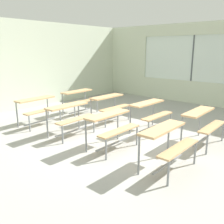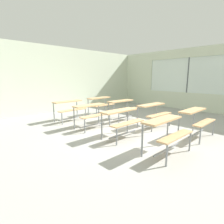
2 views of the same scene
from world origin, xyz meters
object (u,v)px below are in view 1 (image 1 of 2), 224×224
at_px(desk_bench_r0c0, 168,138).
at_px(desk_bench_r0c1, 203,119).
at_px(desk_bench_r3c0, 38,105).
at_px(desk_bench_r1c0, 112,123).
at_px(desk_bench_r3c1, 79,97).
at_px(desk_bench_r2c0, 70,113).
at_px(desk_bench_r2c1, 110,103).
at_px(desk_bench_r1c1, 150,110).

relative_size(desk_bench_r0c0, desk_bench_r0c1, 0.99).
distance_m(desk_bench_r0c1, desk_bench_r3c0, 4.25).
xyz_separation_m(desk_bench_r1c0, desk_bench_r3c1, (1.51, 2.68, 0.00)).
bearing_deg(desk_bench_r3c0, desk_bench_r1c0, -91.15).
height_order(desk_bench_r2c0, desk_bench_r2c1, same).
xyz_separation_m(desk_bench_r1c0, desk_bench_r2c1, (1.47, 1.35, 0.00)).
bearing_deg(desk_bench_r2c0, desk_bench_r3c0, 90.51).
bearing_deg(desk_bench_r0c0, desk_bench_r2c0, 89.25).
height_order(desk_bench_r0c1, desk_bench_r2c1, same).
relative_size(desk_bench_r1c0, desk_bench_r3c1, 0.99).
relative_size(desk_bench_r0c1, desk_bench_r2c0, 0.99).
distance_m(desk_bench_r1c0, desk_bench_r2c1, 1.99).
distance_m(desk_bench_r2c1, desk_bench_r3c1, 1.34).
height_order(desk_bench_r1c0, desk_bench_r2c1, same).
xyz_separation_m(desk_bench_r0c0, desk_bench_r3c1, (1.57, 4.02, 0.00)).
height_order(desk_bench_r2c1, desk_bench_r3c0, same).
relative_size(desk_bench_r1c1, desk_bench_r2c0, 1.01).
distance_m(desk_bench_r1c1, desk_bench_r3c1, 2.68).
bearing_deg(desk_bench_r3c1, desk_bench_r2c0, -139.84).
xyz_separation_m(desk_bench_r1c1, desk_bench_r2c0, (-1.53, 1.29, 0.00)).
relative_size(desk_bench_r3c0, desk_bench_r3c1, 1.01).
relative_size(desk_bench_r1c1, desk_bench_r3c1, 1.00).
relative_size(desk_bench_r1c0, desk_bench_r2c1, 0.99).
xyz_separation_m(desk_bench_r1c0, desk_bench_r3c0, (-0.07, 2.61, 0.00)).
height_order(desk_bench_r1c1, desk_bench_r3c1, same).
bearing_deg(desk_bench_r1c1, desk_bench_r1c0, -177.79).
distance_m(desk_bench_r1c0, desk_bench_r2c0, 1.30).
distance_m(desk_bench_r1c0, desk_bench_r1c1, 1.51).
bearing_deg(desk_bench_r2c1, desk_bench_r0c1, -88.29).
height_order(desk_bench_r0c0, desk_bench_r1c0, same).
bearing_deg(desk_bench_r3c0, desk_bench_r0c0, -92.54).
bearing_deg(desk_bench_r0c1, desk_bench_r3c0, 110.97).
xyz_separation_m(desk_bench_r0c0, desk_bench_r1c0, (0.06, 1.34, 0.00)).
xyz_separation_m(desk_bench_r1c0, desk_bench_r2c0, (-0.03, 1.30, 0.00)).
height_order(desk_bench_r1c0, desk_bench_r1c1, same).
xyz_separation_m(desk_bench_r3c0, desk_bench_r3c1, (1.57, 0.07, 0.00)).
xyz_separation_m(desk_bench_r0c1, desk_bench_r2c1, (-0.03, 2.69, 0.00)).
distance_m(desk_bench_r1c1, desk_bench_r2c0, 2.01).
relative_size(desk_bench_r1c0, desk_bench_r1c1, 0.98).
xyz_separation_m(desk_bench_r0c0, desk_bench_r0c1, (1.56, -0.00, 0.00)).
relative_size(desk_bench_r0c1, desk_bench_r2c1, 1.00).
xyz_separation_m(desk_bench_r1c0, desk_bench_r1c1, (1.51, 0.00, 0.00)).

